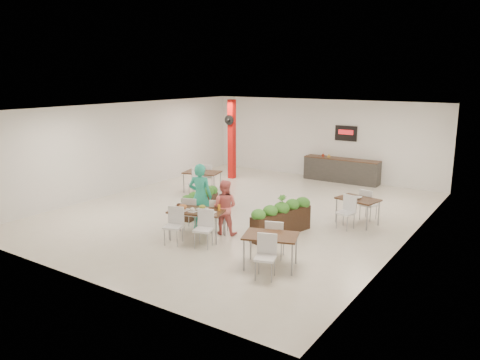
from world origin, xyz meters
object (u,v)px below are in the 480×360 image
object	(u,v)px
service_counter	(341,170)
main_table	(197,214)
planter_left	(200,199)
side_table_c	(271,240)
diner_man	(200,196)
side_table_a	(202,175)
side_table_b	(358,203)
diner_woman	(224,207)
red_column	(232,138)
planter_right	(281,217)

from	to	relation	value
service_counter	main_table	bearing A→B (deg)	-94.32
planter_left	side_table_c	world-z (taller)	side_table_c
diner_man	side_table_a	world-z (taller)	diner_man
side_table_b	service_counter	bearing A→B (deg)	128.22
diner_woman	planter_left	xyz separation A→B (m)	(-1.59, 0.99, -0.25)
red_column	planter_right	bearing A→B (deg)	-44.91
side_table_b	diner_man	bearing A→B (deg)	-129.41
planter_left	side_table_b	xyz separation A→B (m)	(4.24, 1.79, 0.14)
service_counter	side_table_a	size ratio (longest dim) A/B	1.79
planter_left	diner_woman	bearing A→B (deg)	-31.86
red_column	side_table_a	size ratio (longest dim) A/B	1.91
main_table	planter_left	bearing A→B (deg)	125.69
service_counter	side_table_c	distance (m)	9.14
diner_man	service_counter	bearing A→B (deg)	-114.44
side_table_a	side_table_b	distance (m)	6.01
planter_left	planter_right	world-z (taller)	planter_right
service_counter	side_table_c	world-z (taller)	service_counter
diner_woman	red_column	bearing A→B (deg)	-73.85
side_table_b	planter_left	bearing A→B (deg)	-145.35
service_counter	diner_man	bearing A→B (deg)	-97.58
diner_man	planter_right	bearing A→B (deg)	-177.99
service_counter	planter_left	xyz separation A→B (m)	(-1.81, -6.69, -0.00)
planter_left	side_table_b	size ratio (longest dim) A/B	1.03
main_table	planter_left	distance (m)	2.03
planter_right	side_table_a	size ratio (longest dim) A/B	1.23
red_column	side_table_b	size ratio (longest dim) A/B	1.91
main_table	side_table_a	xyz separation A→B (m)	(-2.92, 3.95, -0.00)
main_table	planter_right	world-z (taller)	planter_right
planter_right	side_table_b	bearing A→B (deg)	57.03
red_column	diner_man	distance (m)	6.57
side_table_a	planter_left	bearing A→B (deg)	-67.68
service_counter	diner_woman	distance (m)	7.68
diner_man	side_table_b	bearing A→B (deg)	-158.09
main_table	side_table_c	bearing A→B (deg)	-13.33
diner_man	planter_left	xyz separation A→B (m)	(-0.79, 0.99, -0.43)
diner_woman	planter_left	size ratio (longest dim) A/B	0.86
red_column	diner_woman	world-z (taller)	red_column
diner_woman	planter_left	bearing A→B (deg)	-48.72
planter_right	side_table_c	world-z (taller)	planter_right
service_counter	planter_left	distance (m)	6.93
planter_left	side_table_a	size ratio (longest dim) A/B	1.03
diner_woman	main_table	bearing A→B (deg)	41.32
side_table_a	side_table_b	size ratio (longest dim) A/B	1.00
diner_man	side_table_a	size ratio (longest dim) A/B	1.09
service_counter	diner_woman	bearing A→B (deg)	-91.65
service_counter	diner_woman	size ratio (longest dim) A/B	2.04
side_table_b	side_table_c	size ratio (longest dim) A/B	1.00
planter_left	diner_man	bearing A→B (deg)	-51.36
planter_right	side_table_c	bearing A→B (deg)	-67.63
main_table	red_column	bearing A→B (deg)	117.51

